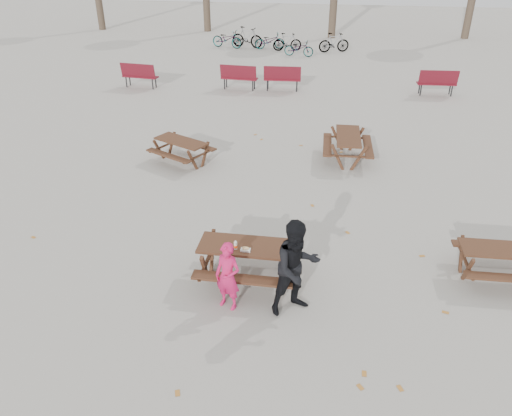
# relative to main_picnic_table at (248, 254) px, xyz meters

# --- Properties ---
(ground) EXTENTS (80.00, 80.00, 0.00)m
(ground) POSITION_rel_main_picnic_table_xyz_m (0.00, 0.00, -0.59)
(ground) COLOR gray
(ground) RESTS_ON ground
(main_picnic_table) EXTENTS (1.80, 1.45, 0.78)m
(main_picnic_table) POSITION_rel_main_picnic_table_xyz_m (0.00, 0.00, 0.00)
(main_picnic_table) COLOR #3C2316
(main_picnic_table) RESTS_ON ground
(food_tray) EXTENTS (0.18, 0.11, 0.03)m
(food_tray) POSITION_rel_main_picnic_table_xyz_m (-0.01, -0.19, 0.21)
(food_tray) COLOR silver
(food_tray) RESTS_ON main_picnic_table
(bread_roll) EXTENTS (0.14, 0.06, 0.05)m
(bread_roll) POSITION_rel_main_picnic_table_xyz_m (-0.01, -0.19, 0.25)
(bread_roll) COLOR tan
(bread_roll) RESTS_ON food_tray
(soda_bottle) EXTENTS (0.07, 0.07, 0.17)m
(soda_bottle) POSITION_rel_main_picnic_table_xyz_m (-0.19, -0.16, 0.26)
(soda_bottle) COLOR silver
(soda_bottle) RESTS_ON main_picnic_table
(child) EXTENTS (0.55, 0.45, 1.29)m
(child) POSITION_rel_main_picnic_table_xyz_m (-0.21, -0.81, 0.06)
(child) COLOR #D11A57
(child) RESTS_ON ground
(adult) EXTENTS (1.09, 1.04, 1.77)m
(adult) POSITION_rel_main_picnic_table_xyz_m (0.96, -0.71, 0.30)
(adult) COLOR black
(adult) RESTS_ON ground
(picnic_table_east) EXTENTS (1.60, 1.30, 0.67)m
(picnic_table_east) POSITION_rel_main_picnic_table_xyz_m (4.70, 0.76, -0.25)
(picnic_table_east) COLOR #3C2316
(picnic_table_east) RESTS_ON ground
(picnic_table_north) EXTENTS (1.95, 1.82, 0.67)m
(picnic_table_north) POSITION_rel_main_picnic_table_xyz_m (-2.76, 5.07, -0.25)
(picnic_table_north) COLOR #3C2316
(picnic_table_north) RESTS_ON ground
(picnic_table_far) EXTENTS (1.43, 1.75, 0.74)m
(picnic_table_far) POSITION_rel_main_picnic_table_xyz_m (1.87, 6.01, -0.22)
(picnic_table_far) COLOR #3C2316
(picnic_table_far) RESTS_ON ground
(park_bench_row) EXTENTS (13.61, 1.39, 1.03)m
(park_bench_row) POSITION_rel_main_picnic_table_xyz_m (-1.12, 12.67, -0.07)
(park_bench_row) COLOR maroon
(park_bench_row) RESTS_ON ground
(bicycle_row) EXTENTS (7.71, 2.63, 1.11)m
(bicycle_row) POSITION_rel_main_picnic_table_xyz_m (-2.16, 20.41, -0.11)
(bicycle_row) COLOR black
(bicycle_row) RESTS_ON ground
(fallen_leaves) EXTENTS (11.00, 11.00, 0.01)m
(fallen_leaves) POSITION_rel_main_picnic_table_xyz_m (0.50, 2.50, -0.58)
(fallen_leaves) COLOR #AF6E2A
(fallen_leaves) RESTS_ON ground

